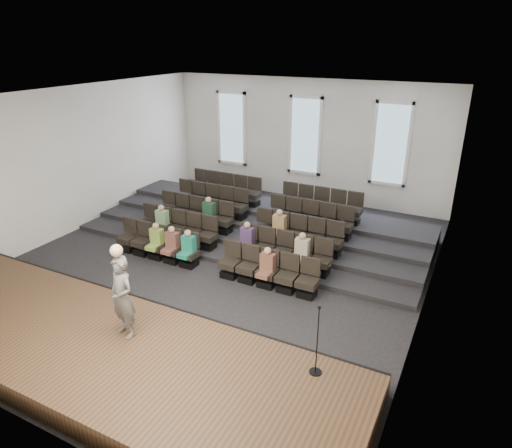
# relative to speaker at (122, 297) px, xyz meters

# --- Properties ---
(ground) EXTENTS (14.00, 14.00, 0.00)m
(ground) POSITION_rel_speaker_xyz_m (-0.47, 4.63, -1.43)
(ground) COLOR black
(ground) RESTS_ON ground
(ceiling) EXTENTS (12.00, 14.00, 0.02)m
(ceiling) POSITION_rel_speaker_xyz_m (-0.47, 4.63, 3.58)
(ceiling) COLOR white
(ceiling) RESTS_ON ground
(wall_back) EXTENTS (12.00, 0.04, 5.00)m
(wall_back) POSITION_rel_speaker_xyz_m (-0.47, 11.65, 1.07)
(wall_back) COLOR white
(wall_back) RESTS_ON ground
(wall_left) EXTENTS (0.04, 14.00, 5.00)m
(wall_left) POSITION_rel_speaker_xyz_m (-6.49, 4.63, 1.07)
(wall_left) COLOR white
(wall_left) RESTS_ON ground
(wall_right) EXTENTS (0.04, 14.00, 5.00)m
(wall_right) POSITION_rel_speaker_xyz_m (5.55, 4.63, 1.07)
(wall_right) COLOR white
(wall_right) RESTS_ON ground
(stage) EXTENTS (11.80, 3.60, 0.50)m
(stage) POSITION_rel_speaker_xyz_m (-0.47, -0.47, -1.18)
(stage) COLOR #49361F
(stage) RESTS_ON ground
(stage_lip) EXTENTS (11.80, 0.06, 0.52)m
(stage_lip) POSITION_rel_speaker_xyz_m (-0.47, 1.30, -1.18)
(stage_lip) COLOR black
(stage_lip) RESTS_ON ground
(risers) EXTENTS (11.80, 4.80, 0.60)m
(risers) POSITION_rel_speaker_xyz_m (-0.47, 7.80, -1.23)
(risers) COLOR black
(risers) RESTS_ON ground
(seating_rows) EXTENTS (6.80, 4.70, 1.67)m
(seating_rows) POSITION_rel_speaker_xyz_m (-0.47, 6.17, -0.75)
(seating_rows) COLOR black
(seating_rows) RESTS_ON ground
(windows) EXTENTS (8.44, 0.10, 3.24)m
(windows) POSITION_rel_speaker_xyz_m (-0.47, 11.58, 1.27)
(windows) COLOR white
(windows) RESTS_ON wall_back
(audience) EXTENTS (5.45, 2.64, 1.10)m
(audience) POSITION_rel_speaker_xyz_m (-0.62, 4.85, -0.63)
(audience) COLOR #87A843
(audience) RESTS_ON seating_rows
(speaker) EXTENTS (0.77, 0.59, 1.86)m
(speaker) POSITION_rel_speaker_xyz_m (0.00, 0.00, 0.00)
(speaker) COLOR #585653
(speaker) RESTS_ON stage
(mic_stand) EXTENTS (0.25, 0.25, 1.50)m
(mic_stand) POSITION_rel_speaker_xyz_m (4.10, 0.72, -0.48)
(mic_stand) COLOR black
(mic_stand) RESTS_ON stage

